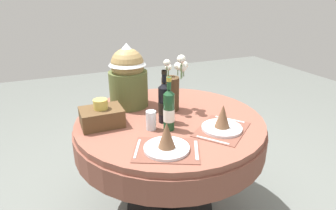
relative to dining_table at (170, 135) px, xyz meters
The scene contains 10 objects.
ground 0.61m from the dining_table, ahead, with size 8.00×8.00×0.00m, color slate.
dining_table is the anchor object (origin of this frame).
place_setting_left 0.44m from the dining_table, 115.96° to the right, with size 0.42×0.38×0.16m.
place_setting_right 0.39m from the dining_table, 52.06° to the right, with size 0.43×0.41×0.16m.
flower_vase 0.32m from the dining_table, 60.64° to the left, with size 0.19×0.15×0.39m.
wine_bottle_left 0.30m from the dining_table, 115.50° to the right, with size 0.07×0.07×0.32m.
wine_bottle_centre 0.27m from the dining_table, 145.99° to the right, with size 0.08×0.08×0.34m.
tumbler_near_left 0.27m from the dining_table, 148.34° to the right, with size 0.06×0.06×0.12m, color silver.
gift_tub_back_left 0.52m from the dining_table, 119.34° to the left, with size 0.27×0.27×0.45m.
woven_basket_side_left 0.47m from the dining_table, behind, with size 0.25×0.19×0.17m.
Camera 1 is at (-0.69, -1.57, 1.52)m, focal length 30.75 mm.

